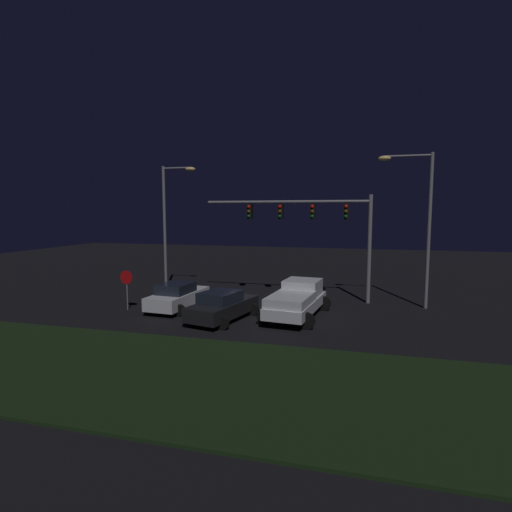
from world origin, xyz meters
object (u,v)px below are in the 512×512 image
at_px(car_sedan, 178,296).
at_px(stop_sign, 127,282).
at_px(street_lamp_left, 170,214).
at_px(car_sedan_far, 222,306).
at_px(street_lamp_right, 419,212).
at_px(traffic_signal_gantry, 313,219).
at_px(pickup_truck, 297,298).

height_order(car_sedan, stop_sign, stop_sign).
xyz_separation_m(car_sedan, street_lamp_left, (-2.83, 4.94, 4.61)).
distance_m(street_lamp_left, stop_sign, 7.00).
bearing_deg(car_sedan_far, street_lamp_right, -48.16).
height_order(traffic_signal_gantry, stop_sign, traffic_signal_gantry).
bearing_deg(street_lamp_right, pickup_truck, -149.12).
distance_m(car_sedan_far, street_lamp_left, 10.05).
distance_m(car_sedan_far, street_lamp_right, 12.14).
height_order(pickup_truck, stop_sign, stop_sign).
distance_m(pickup_truck, traffic_signal_gantry, 5.83).
distance_m(car_sedan_far, traffic_signal_gantry, 8.23).
bearing_deg(street_lamp_left, car_sedan, -60.17).
bearing_deg(pickup_truck, car_sedan, 97.12).
bearing_deg(pickup_truck, street_lamp_left, 69.71).
xyz_separation_m(pickup_truck, car_sedan_far, (-3.57, -1.68, -0.26)).
distance_m(car_sedan, car_sedan_far, 3.62).
height_order(car_sedan_far, traffic_signal_gantry, traffic_signal_gantry).
relative_size(pickup_truck, street_lamp_right, 0.64).
height_order(pickup_truck, street_lamp_left, street_lamp_left).
xyz_separation_m(traffic_signal_gantry, street_lamp_right, (5.96, -0.49, 0.45)).
xyz_separation_m(traffic_signal_gantry, street_lamp_left, (-9.90, 0.65, 0.32)).
bearing_deg(car_sedan, pickup_truck, -85.11).
bearing_deg(car_sedan, street_lamp_left, 34.03).
bearing_deg(car_sedan, street_lamp_right, -69.55).
bearing_deg(street_lamp_right, car_sedan, -163.75).
bearing_deg(street_lamp_left, car_sedan_far, -47.08).
bearing_deg(street_lamp_left, stop_sign, -88.10).
bearing_deg(street_lamp_right, car_sedan_far, -151.11).
relative_size(street_lamp_right, stop_sign, 3.92).
relative_size(car_sedan_far, street_lamp_right, 0.54).
xyz_separation_m(car_sedan_far, street_lamp_right, (9.78, 5.40, 4.74)).
relative_size(pickup_truck, traffic_signal_gantry, 0.54).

